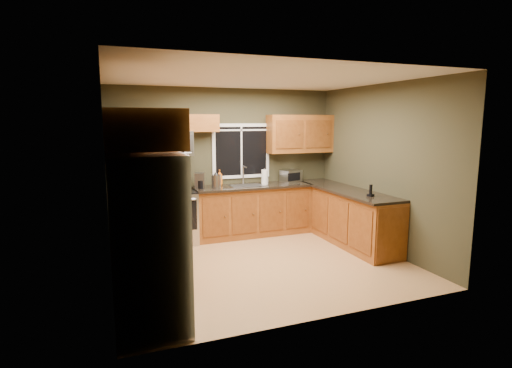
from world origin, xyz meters
TOP-DOWN VIEW (x-y plane):
  - floor at (0.00, 0.00)m, footprint 4.20×4.20m
  - ceiling at (0.00, 0.00)m, footprint 4.20×4.20m
  - back_wall at (0.00, 1.80)m, footprint 4.20×0.00m
  - front_wall at (0.00, -1.80)m, footprint 4.20×0.00m
  - left_wall at (-2.10, 0.00)m, footprint 0.00×3.60m
  - right_wall at (2.10, 0.00)m, footprint 0.00×3.60m
  - window at (0.30, 1.78)m, footprint 1.12×0.03m
  - base_cabinets_left at (-1.80, 0.48)m, footprint 0.60×2.65m
  - countertop_left at (-1.78, 0.48)m, footprint 0.65×2.65m
  - base_cabinets_back at (0.42, 1.50)m, footprint 2.17×0.60m
  - countertop_back at (0.42, 1.48)m, footprint 2.17×0.65m
  - base_cabinets_peninsula at (1.80, 0.54)m, footprint 0.60×2.52m
  - countertop_peninsula at (1.78, 0.55)m, footprint 0.65×2.50m
  - upper_cabinets_left at (-1.94, 0.48)m, footprint 0.33×2.65m
  - upper_cabinets_back_left at (-0.85, 1.64)m, footprint 1.30×0.33m
  - upper_cabinets_back_right at (1.45, 1.64)m, footprint 1.30×0.33m
  - upper_cabinet_over_fridge at (-1.74, -1.30)m, footprint 0.72×0.90m
  - refrigerator at (-1.74, -1.30)m, footprint 0.74×0.90m
  - range at (-1.05, 1.47)m, footprint 0.76×0.69m
  - microwave at (-1.05, 1.61)m, footprint 0.76×0.41m
  - sink at (0.30, 1.49)m, footprint 0.60×0.42m
  - toaster_oven at (1.26, 1.62)m, footprint 0.43×0.37m
  - coffee_maker at (-0.57, 1.49)m, footprint 0.21×0.25m
  - kettle at (-0.29, 1.41)m, footprint 0.19×0.19m
  - paper_towel_roll at (0.65, 1.47)m, footprint 0.13×0.13m
  - soap_bottle_a at (-0.15, 1.70)m, footprint 0.13×0.13m
  - soap_bottle_b at (0.70, 1.53)m, footprint 0.10×0.10m
  - cordless_phone at (1.76, -0.20)m, footprint 0.10×0.10m

SIDE VIEW (x-z plane):
  - floor at x=0.00m, z-range 0.00..0.00m
  - base_cabinets_peninsula at x=1.80m, z-range 0.00..0.90m
  - base_cabinets_left at x=-1.80m, z-range 0.00..0.90m
  - base_cabinets_back at x=0.42m, z-range 0.00..0.90m
  - range at x=-1.05m, z-range 0.00..0.94m
  - refrigerator at x=-1.74m, z-range 0.00..1.80m
  - countertop_left at x=-1.78m, z-range 0.90..0.94m
  - countertop_back at x=0.42m, z-range 0.90..0.94m
  - countertop_peninsula at x=1.78m, z-range 0.90..0.94m
  - sink at x=0.30m, z-range 0.77..1.13m
  - cordless_phone at x=1.76m, z-range 0.90..1.09m
  - soap_bottle_b at x=0.70m, z-range 0.94..1.11m
  - toaster_oven at x=1.26m, z-range 0.94..1.17m
  - coffee_maker at x=-0.57m, z-range 0.93..1.21m
  - kettle at x=-0.29m, z-range 0.93..1.22m
  - paper_towel_roll at x=0.65m, z-range 0.93..1.23m
  - soap_bottle_a at x=-0.15m, z-range 0.94..1.23m
  - back_wall at x=0.00m, z-range -0.75..3.45m
  - front_wall at x=0.00m, z-range -0.75..3.45m
  - left_wall at x=-2.10m, z-range -0.45..3.15m
  - right_wall at x=2.10m, z-range -0.45..3.15m
  - window at x=0.30m, z-range 1.04..2.06m
  - microwave at x=-1.05m, z-range 1.52..1.94m
  - upper_cabinets_left at x=-1.94m, z-range 1.50..2.22m
  - upper_cabinets_back_right at x=1.45m, z-range 1.50..2.22m
  - upper_cabinet_over_fridge at x=-1.74m, z-range 1.84..2.22m
  - upper_cabinets_back_left at x=-0.85m, z-range 1.92..2.22m
  - ceiling at x=0.00m, z-range 2.70..2.70m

